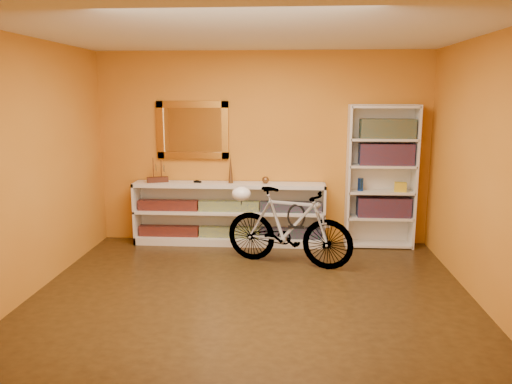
# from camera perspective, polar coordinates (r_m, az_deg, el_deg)

# --- Properties ---
(floor) EXTENTS (4.50, 4.00, 0.01)m
(floor) POSITION_cam_1_polar(r_m,az_deg,el_deg) (5.23, -0.53, -11.82)
(floor) COLOR black
(floor) RESTS_ON ground
(ceiling) EXTENTS (4.50, 4.00, 0.01)m
(ceiling) POSITION_cam_1_polar(r_m,az_deg,el_deg) (4.85, -0.58, 17.89)
(ceiling) COLOR silver
(ceiling) RESTS_ON ground
(back_wall) EXTENTS (4.50, 0.01, 2.60)m
(back_wall) POSITION_cam_1_polar(r_m,az_deg,el_deg) (6.86, 0.73, 4.97)
(back_wall) COLOR #C6751D
(back_wall) RESTS_ON ground
(left_wall) EXTENTS (0.01, 4.00, 2.60)m
(left_wall) POSITION_cam_1_polar(r_m,az_deg,el_deg) (5.52, -24.60, 2.47)
(left_wall) COLOR #C6751D
(left_wall) RESTS_ON ground
(right_wall) EXTENTS (0.01, 4.00, 2.60)m
(right_wall) POSITION_cam_1_polar(r_m,az_deg,el_deg) (5.21, 25.03, 1.98)
(right_wall) COLOR #C6751D
(right_wall) RESTS_ON ground
(gilt_mirror) EXTENTS (0.98, 0.06, 0.78)m
(gilt_mirror) POSITION_cam_1_polar(r_m,az_deg,el_deg) (6.91, -7.23, 7.01)
(gilt_mirror) COLOR #99611B
(gilt_mirror) RESTS_ON back_wall
(wall_socket) EXTENTS (0.09, 0.02, 0.09)m
(wall_socket) POSITION_cam_1_polar(r_m,az_deg,el_deg) (7.04, 8.06, -3.68)
(wall_socket) COLOR silver
(wall_socket) RESTS_ON back_wall
(console_unit) EXTENTS (2.60, 0.35, 0.85)m
(console_unit) POSITION_cam_1_polar(r_m,az_deg,el_deg) (6.86, -3.07, -2.47)
(console_unit) COLOR silver
(console_unit) RESTS_ON floor
(cd_row_lower) EXTENTS (2.50, 0.13, 0.14)m
(cd_row_lower) POSITION_cam_1_polar(r_m,az_deg,el_deg) (6.90, -3.06, -4.57)
(cd_row_lower) COLOR black
(cd_row_lower) RESTS_ON console_unit
(cd_row_upper) EXTENTS (2.50, 0.13, 0.14)m
(cd_row_upper) POSITION_cam_1_polar(r_m,az_deg,el_deg) (6.81, -3.09, -1.61)
(cd_row_upper) COLOR navy
(cd_row_upper) RESTS_ON console_unit
(model_ship) EXTENTS (0.30, 0.20, 0.34)m
(model_ship) POSITION_cam_1_polar(r_m,az_deg,el_deg) (6.93, -11.17, 2.48)
(model_ship) COLOR #3D1B11
(model_ship) RESTS_ON console_unit
(toy_car) EXTENTS (0.00, 0.00, 0.00)m
(toy_car) POSITION_cam_1_polar(r_m,az_deg,el_deg) (6.84, -6.66, 1.07)
(toy_car) COLOR black
(toy_car) RESTS_ON console_unit
(bronze_ornament) EXTENTS (0.07, 0.07, 0.39)m
(bronze_ornament) POSITION_cam_1_polar(r_m,az_deg,el_deg) (6.74, -2.91, 2.66)
(bronze_ornament) COLOR brown
(bronze_ornament) RESTS_ON console_unit
(decorative_orb) EXTENTS (0.09, 0.09, 0.09)m
(decorative_orb) POSITION_cam_1_polar(r_m,az_deg,el_deg) (6.72, 1.09, 1.38)
(decorative_orb) COLOR brown
(decorative_orb) RESTS_ON console_unit
(bookcase) EXTENTS (0.90, 0.30, 1.90)m
(bookcase) POSITION_cam_1_polar(r_m,az_deg,el_deg) (6.84, 14.06, 1.66)
(bookcase) COLOR silver
(bookcase) RESTS_ON floor
(book_row_a) EXTENTS (0.70, 0.22, 0.26)m
(book_row_a) POSITION_cam_1_polar(r_m,az_deg,el_deg) (6.92, 14.31, -1.65)
(book_row_a) COLOR maroon
(book_row_a) RESTS_ON bookcase
(book_row_b) EXTENTS (0.70, 0.22, 0.28)m
(book_row_b) POSITION_cam_1_polar(r_m,az_deg,el_deg) (6.81, 14.60, 4.19)
(book_row_b) COLOR maroon
(book_row_b) RESTS_ON bookcase
(book_row_c) EXTENTS (0.70, 0.22, 0.25)m
(book_row_c) POSITION_cam_1_polar(r_m,az_deg,el_deg) (6.78, 14.73, 7.00)
(book_row_c) COLOR #174A53
(book_row_c) RESTS_ON bookcase
(travel_mug) EXTENTS (0.08, 0.08, 0.17)m
(travel_mug) POSITION_cam_1_polar(r_m,az_deg,el_deg) (6.79, 11.80, 0.84)
(travel_mug) COLOR #16399A
(travel_mug) RESTS_ON bookcase
(red_tin) EXTENTS (0.16, 0.16, 0.18)m
(red_tin) POSITION_cam_1_polar(r_m,az_deg,el_deg) (6.77, 12.58, 6.77)
(red_tin) COLOR maroon
(red_tin) RESTS_ON bookcase
(yellow_bag) EXTENTS (0.17, 0.13, 0.12)m
(yellow_bag) POSITION_cam_1_polar(r_m,az_deg,el_deg) (6.87, 16.12, 0.55)
(yellow_bag) COLOR gold
(yellow_bag) RESTS_ON bookcase
(bicycle) EXTENTS (0.88, 1.65, 0.94)m
(bicycle) POSITION_cam_1_polar(r_m,az_deg,el_deg) (6.01, 3.73, -3.97)
(bicycle) COLOR silver
(bicycle) RESTS_ON floor
(helmet) EXTENTS (0.24, 0.22, 0.18)m
(helmet) POSITION_cam_1_polar(r_m,az_deg,el_deg) (6.14, -1.69, -0.20)
(helmet) COLOR white
(helmet) RESTS_ON bicycle
(u_lock) EXTENTS (0.22, 0.02, 0.22)m
(u_lock) POSITION_cam_1_polar(r_m,az_deg,el_deg) (5.95, 4.61, -2.74)
(u_lock) COLOR black
(u_lock) RESTS_ON bicycle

